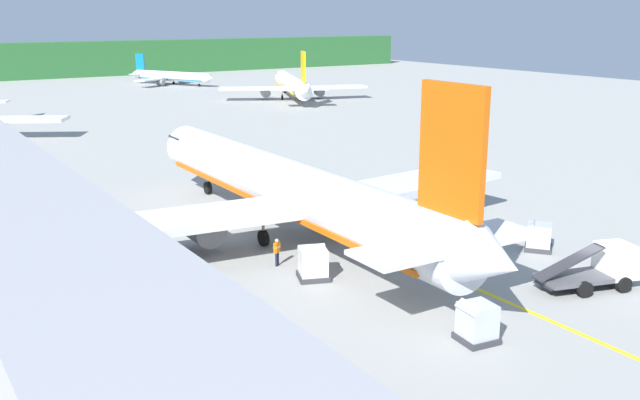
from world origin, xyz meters
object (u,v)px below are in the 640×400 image
(crew_supervisor, at_px, (95,308))
(airliner_far_taxiway, at_px, (293,85))
(cargo_container_near, at_px, (313,263))
(cargo_container_mid, at_px, (477,323))
(cargo_container_far, at_px, (538,237))
(airliner_distant, at_px, (171,76))
(service_truck_baggage, at_px, (132,388))
(service_truck_fuel, at_px, (603,267))
(airliner_foreground, at_px, (290,189))
(crew_loader_left, at_px, (418,229))
(crew_marshaller, at_px, (277,250))
(crew_loader_right, at_px, (118,236))

(crew_supervisor, bearing_deg, airliner_far_taxiway, 53.70)
(cargo_container_near, bearing_deg, airliner_far_taxiway, 60.17)
(cargo_container_mid, xyz_separation_m, cargo_container_far, (13.18, 7.66, -0.06))
(airliner_far_taxiway, height_order, airliner_distant, airliner_far_taxiway)
(airliner_far_taxiway, bearing_deg, airliner_distant, 103.11)
(service_truck_baggage, relative_size, cargo_container_near, 3.05)
(cargo_container_mid, bearing_deg, service_truck_fuel, 6.44)
(airliner_foreground, bearing_deg, service_truck_fuel, -60.48)
(airliner_far_taxiway, height_order, crew_supervisor, airliner_far_taxiway)
(cargo_container_near, bearing_deg, crew_loader_left, 10.83)
(cargo_container_mid, relative_size, crew_marshaller, 1.15)
(crew_supervisor, bearing_deg, cargo_container_far, -7.75)
(service_truck_fuel, height_order, cargo_container_mid, service_truck_fuel)
(cargo_container_mid, relative_size, crew_supervisor, 1.23)
(airliner_far_taxiway, height_order, cargo_container_far, airliner_far_taxiway)
(crew_loader_left, height_order, crew_supervisor, crew_loader_left)
(airliner_distant, xyz_separation_m, cargo_container_mid, (-34.56, -128.00, -0.91))
(airliner_far_taxiway, distance_m, crew_loader_right, 86.46)
(service_truck_fuel, bearing_deg, airliner_distant, 79.50)
(crew_loader_left, bearing_deg, airliner_distant, 76.71)
(airliner_far_taxiway, distance_m, service_truck_fuel, 94.82)
(cargo_container_near, distance_m, crew_supervisor, 12.59)
(airliner_distant, height_order, cargo_container_mid, airliner_distant)
(service_truck_fuel, distance_m, service_truck_baggage, 27.04)
(service_truck_baggage, bearing_deg, service_truck_fuel, -1.13)
(service_truck_fuel, relative_size, crew_loader_right, 3.70)
(airliner_distant, distance_m, crew_loader_left, 118.14)
(airliner_far_taxiway, relative_size, service_truck_fuel, 4.87)
(airliner_distant, relative_size, crew_marshaller, 12.05)
(airliner_distant, distance_m, cargo_container_near, 122.41)
(airliner_foreground, relative_size, airliner_distant, 1.97)
(crew_loader_left, xyz_separation_m, crew_loader_right, (-17.49, 9.39, -0.03))
(service_truck_baggage, height_order, crew_loader_right, service_truck_baggage)
(cargo_container_mid, distance_m, crew_supervisor, 18.61)
(crew_loader_left, bearing_deg, cargo_container_near, -169.17)
(airliner_distant, distance_m, service_truck_fuel, 128.92)
(cargo_container_near, distance_m, crew_loader_left, 9.67)
(service_truck_fuel, relative_size, crew_supervisor, 3.85)
(airliner_distant, xyz_separation_m, cargo_container_far, (-21.38, -120.34, -0.97))
(airliner_foreground, relative_size, crew_loader_left, 23.63)
(airliner_foreground, xyz_separation_m, cargo_container_mid, (-0.97, -19.07, -2.44))
(crew_marshaller, height_order, crew_supervisor, crew_marshaller)
(airliner_foreground, relative_size, airliner_far_taxiway, 1.35)
(airliner_distant, distance_m, crew_supervisor, 126.53)
(airliner_distant, xyz_separation_m, crew_loader_right, (-44.64, -105.58, -0.86))
(airliner_foreground, relative_size, crew_supervisor, 25.28)
(crew_loader_right, bearing_deg, airliner_foreground, -16.88)
(cargo_container_near, relative_size, crew_supervisor, 1.37)
(crew_marshaller, xyz_separation_m, crew_loader_left, (10.20, -1.21, 0.00))
(airliner_distant, distance_m, service_truck_baggage, 135.96)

